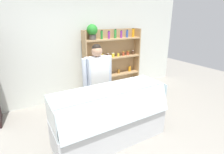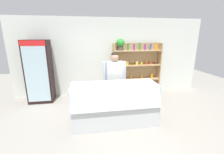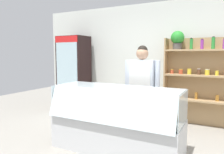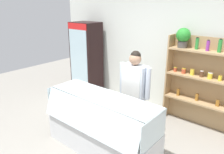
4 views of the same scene
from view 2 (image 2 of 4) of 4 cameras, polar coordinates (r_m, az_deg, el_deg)
name	(u,v)px [view 2 (image 2 of 4)]	position (r m, az deg, el deg)	size (l,w,h in m)	color
ground_plane	(125,123)	(3.87, 4.80, -17.06)	(12.00, 12.00, 0.00)	gray
back_wall	(111,57)	(5.47, -0.48, 7.67)	(6.80, 0.10, 2.70)	silver
drinks_fridge	(39,72)	(5.27, -25.95, 1.82)	(0.74, 0.59, 1.97)	black
shelving_unit	(134,64)	(5.45, 8.51, 5.06)	(1.73, 0.29, 2.00)	tan
deli_display_case	(114,111)	(3.72, 0.86, -12.90)	(2.01, 0.77, 1.01)	silver
shop_clerk	(115,76)	(4.19, 0.97, 0.31)	(0.66, 0.25, 1.66)	#4C4233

